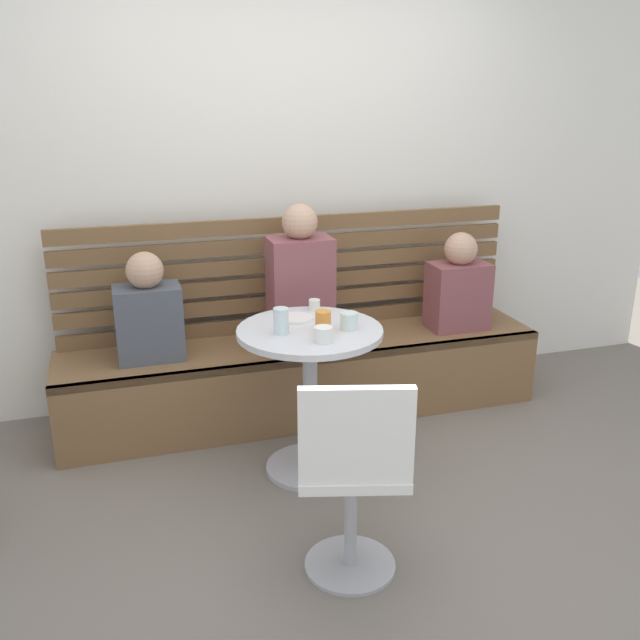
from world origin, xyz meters
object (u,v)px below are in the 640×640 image
object	(u,v)px
booth_bench	(304,377)
person_child_left	(458,287)
cafe_table	(310,373)
cup_glass_short	(349,321)
cup_ceramic_white	(324,334)
cup_tumbler_orange	(323,322)
cup_glass_tall	(281,321)
plate_small	(296,318)
person_child_middle	(148,313)
white_chair	(353,472)
cup_espresso_small	(314,305)
person_adult	(300,283)

from	to	relation	value
booth_bench	person_child_left	bearing A→B (deg)	-2.15
cafe_table	cup_glass_short	world-z (taller)	cup_glass_short
cup_ceramic_white	cup_glass_short	bearing A→B (deg)	38.05
cup_tumbler_orange	cup_glass_tall	distance (m)	0.19
cafe_table	cup_ceramic_white	distance (m)	0.32
cafe_table	cup_glass_tall	xyz separation A→B (m)	(-0.14, -0.03, 0.28)
cup_glass_tall	plate_small	distance (m)	0.22
cafe_table	person_child_middle	size ratio (longest dim) A/B	1.29
booth_bench	white_chair	bearing A→B (deg)	-98.78
person_child_middle	booth_bench	bearing A→B (deg)	0.10
cafe_table	cup_espresso_small	world-z (taller)	cup_espresso_small
booth_bench	cup_ceramic_white	world-z (taller)	cup_ceramic_white
person_adult	plate_small	world-z (taller)	person_adult
cafe_table	white_chair	size ratio (longest dim) A/B	0.87
person_child_left	white_chair	bearing A→B (deg)	-129.60
booth_bench	cup_glass_short	xyz separation A→B (m)	(0.03, -0.67, 0.56)
plate_small	cup_glass_short	bearing A→B (deg)	-46.48
cup_espresso_small	cup_glass_short	xyz separation A→B (m)	(0.07, -0.32, 0.01)
white_chair	cup_espresso_small	size ratio (longest dim) A/B	15.18
cup_espresso_small	cup_glass_short	size ratio (longest dim) A/B	0.70
cup_tumbler_orange	person_child_middle	bearing A→B (deg)	137.49
white_chair	cup_glass_tall	distance (m)	0.86
person_adult	cup_espresso_small	size ratio (longest dim) A/B	13.93
cup_glass_short	person_child_left	bearing A→B (deg)	35.24
white_chair	cup_glass_tall	xyz separation A→B (m)	(-0.07, 0.78, 0.34)
cafe_table	cup_tumbler_orange	xyz separation A→B (m)	(0.04, -0.06, 0.27)
plate_small	cup_glass_tall	bearing A→B (deg)	-123.37
cafe_table	person_child_left	size ratio (longest dim) A/B	1.29
person_child_left	cup_tumbler_orange	distance (m)	1.22
cup_ceramic_white	cup_glass_short	xyz separation A→B (m)	(0.16, 0.13, 0.01)
booth_bench	person_adult	xyz separation A→B (m)	(-0.03, -0.02, 0.57)
booth_bench	person_child_middle	bearing A→B (deg)	-179.90
cafe_table	cup_ceramic_white	world-z (taller)	cup_ceramic_white
cup_ceramic_white	cup_glass_tall	distance (m)	0.22
plate_small	cup_espresso_small	bearing A→B (deg)	40.91
cafe_table	person_child_middle	world-z (taller)	person_child_middle
cup_espresso_small	cup_glass_short	world-z (taller)	cup_glass_short
cafe_table	white_chair	world-z (taller)	white_chair
cup_espresso_small	cup_tumbler_orange	xyz separation A→B (m)	(-0.06, -0.32, 0.02)
booth_bench	person_child_middle	size ratio (longest dim) A/B	4.71
booth_bench	cup_glass_short	size ratio (longest dim) A/B	33.75
cup_espresso_small	cup_glass_short	bearing A→B (deg)	-77.68
cafe_table	person_adult	distance (m)	0.66
white_chair	cup_ceramic_white	bearing A→B (deg)	82.48
person_adult	cup_espresso_small	bearing A→B (deg)	-93.41
cup_glass_tall	plate_small	xyz separation A→B (m)	(0.11, 0.17, -0.05)
cup_espresso_small	person_child_left	bearing A→B (deg)	18.14
person_adult	cup_tumbler_orange	size ratio (longest dim) A/B	7.80
person_child_left	cafe_table	bearing A→B (deg)	-151.72
white_chair	person_child_left	world-z (taller)	person_child_left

